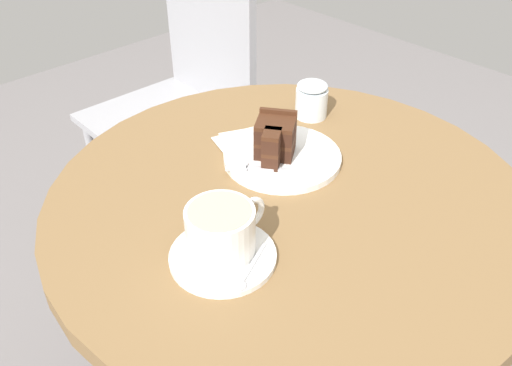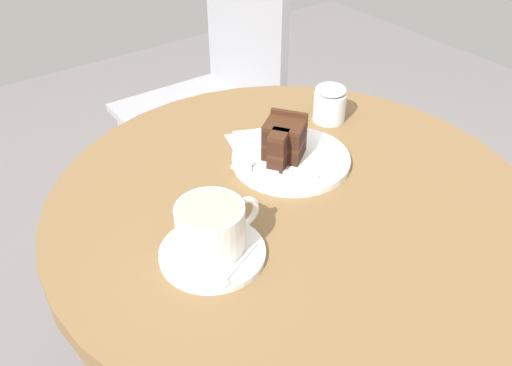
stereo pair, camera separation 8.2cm
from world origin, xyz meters
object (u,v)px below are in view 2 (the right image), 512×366
object	(u,v)px
saucer	(212,253)
napkin	(268,145)
cake_slice	(284,140)
fork	(264,169)
cafe_chair	(220,79)
teaspoon	(233,271)
sugar_pot	(330,103)
cake_plate	(291,159)
coffee_cup	(212,227)

from	to	relation	value
saucer	napkin	xyz separation A→B (m)	(0.23, 0.18, -0.00)
cake_slice	saucer	bearing A→B (deg)	-151.29
fork	cafe_chair	distance (m)	0.70
teaspoon	cake_slice	distance (m)	0.28
saucer	cafe_chair	bearing A→B (deg)	56.41
cafe_chair	sugar_pot	distance (m)	0.57
saucer	teaspoon	xyz separation A→B (m)	(-0.00, -0.05, 0.01)
saucer	cake_slice	bearing A→B (deg)	28.71
saucer	cake_plate	xyz separation A→B (m)	(0.23, 0.11, 0.00)
cake_plate	cafe_chair	size ratio (longest dim) A/B	0.23
coffee_cup	saucer	bearing A→B (deg)	-128.95
cake_slice	cafe_chair	size ratio (longest dim) A/B	0.11
cake_plate	sugar_pot	xyz separation A→B (m)	(0.15, 0.07, 0.03)
cafe_chair	sugar_pot	xyz separation A→B (m)	(-0.09, -0.53, 0.18)
saucer	cake_slice	size ratio (longest dim) A/B	1.53
napkin	cafe_chair	xyz separation A→B (m)	(0.24, 0.54, -0.15)
coffee_cup	sugar_pot	size ratio (longest dim) A/B	1.74
fork	napkin	distance (m)	0.09
cake_plate	teaspoon	bearing A→B (deg)	-144.94
cake_slice	sugar_pot	bearing A→B (deg)	20.95
napkin	fork	bearing A→B (deg)	-131.17
cake_slice	cafe_chair	bearing A→B (deg)	66.93
coffee_cup	teaspoon	xyz separation A→B (m)	(-0.01, -0.06, -0.03)
napkin	cake_slice	bearing A→B (deg)	-99.93
coffee_cup	teaspoon	distance (m)	0.07
saucer	cafe_chair	distance (m)	0.88
fork	cafe_chair	xyz separation A→B (m)	(0.31, 0.61, -0.16)
teaspoon	sugar_pot	size ratio (longest dim) A/B	1.20
coffee_cup	cake_slice	xyz separation A→B (m)	(0.22, 0.12, -0.00)
saucer	napkin	distance (m)	0.29
napkin	saucer	bearing A→B (deg)	-142.54
fork	sugar_pot	size ratio (longest dim) A/B	1.66
sugar_pot	saucer	bearing A→B (deg)	-154.46
fork	napkin	bearing A→B (deg)	-80.70
cake_plate	cafe_chair	xyz separation A→B (m)	(0.24, 0.60, -0.15)
saucer	napkin	size ratio (longest dim) A/B	0.90
coffee_cup	teaspoon	size ratio (longest dim) A/B	1.45
fork	cake_slice	bearing A→B (deg)	-114.83
cake_slice	napkin	distance (m)	0.07
napkin	cafe_chair	size ratio (longest dim) A/B	0.18
cake_plate	napkin	bearing A→B (deg)	91.28
teaspoon	cake_slice	bearing A→B (deg)	-165.81
sugar_pot	napkin	bearing A→B (deg)	-177.55
teaspoon	fork	distance (m)	0.23
teaspoon	cafe_chair	size ratio (longest dim) A/B	0.10
cafe_chair	sugar_pot	size ratio (longest dim) A/B	12.28
teaspoon	cake_slice	xyz separation A→B (m)	(0.22, 0.17, 0.03)
coffee_cup	cake_plate	distance (m)	0.26
teaspoon	cafe_chair	bearing A→B (deg)	-145.34
napkin	sugar_pot	bearing A→B (deg)	2.45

